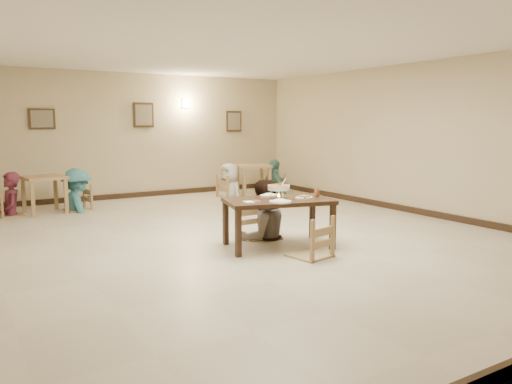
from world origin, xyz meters
TOP-DOWN VIEW (x-y plane):
  - floor at (0.00, 0.00)m, footprint 10.00×10.00m
  - ceiling at (0.00, 0.00)m, footprint 10.00×10.00m
  - wall_back at (0.00, 5.00)m, footprint 10.00×0.00m
  - wall_right at (4.00, 0.00)m, footprint 0.00×10.00m
  - baseboard_back at (0.00, 4.97)m, footprint 8.00×0.06m
  - baseboard_right at (3.97, 0.00)m, footprint 0.06×10.00m
  - picture_a at (-2.20, 4.96)m, footprint 0.55×0.04m
  - picture_b at (0.10, 4.96)m, footprint 0.50×0.04m
  - picture_c at (2.60, 4.96)m, footprint 0.45×0.04m
  - wall_sconce at (1.20, 4.96)m, footprint 0.16×0.05m
  - main_table at (0.09, -0.93)m, footprint 1.69×1.21m
  - chair_far at (0.16, -0.23)m, footprint 0.49×0.49m
  - chair_near at (0.17, -1.60)m, footprint 0.50×0.50m
  - main_diner at (0.21, -0.30)m, footprint 0.90×0.71m
  - curry_warmer at (0.09, -0.94)m, footprint 0.36×0.32m
  - rice_plate_far at (0.13, -0.63)m, footprint 0.29×0.29m
  - rice_plate_near at (-0.07, -1.22)m, footprint 0.31×0.31m
  - fried_plate at (0.43, -1.10)m, footprint 0.28×0.28m
  - chili_dish at (-0.30, -0.98)m, footprint 0.10×0.10m
  - napkin_cutlery at (-0.49, -1.07)m, footprint 0.17×0.25m
  - drink_glass at (0.71, -1.05)m, footprint 0.07×0.07m
  - bg_table_left at (-2.39, 3.82)m, footprint 0.86×0.86m
  - bg_table_right at (2.49, 3.78)m, footprint 0.93×0.93m
  - bg_chair_ll at (-3.02, 3.83)m, footprint 0.43×0.43m
  - bg_chair_lr at (-1.77, 3.81)m, footprint 0.48×0.48m
  - bg_chair_rl at (1.83, 3.80)m, footprint 0.49×0.49m
  - bg_chair_rr at (3.15, 3.82)m, footprint 0.46×0.46m
  - bg_diner_a at (-3.02, 3.83)m, footprint 0.43×0.64m
  - bg_diner_b at (-1.77, 3.81)m, footprint 0.85×1.24m
  - bg_diner_c at (1.83, 3.80)m, footprint 0.68×0.91m
  - bg_diner_d at (3.15, 3.82)m, footprint 0.44×1.03m

SIDE VIEW (x-z plane):
  - floor at x=0.00m, z-range 0.00..0.00m
  - baseboard_back at x=0.00m, z-range 0.00..0.12m
  - baseboard_right at x=3.97m, z-range 0.00..0.12m
  - bg_chair_ll at x=-3.02m, z-range 0.00..0.92m
  - bg_chair_rr at x=3.15m, z-range 0.00..0.98m
  - bg_chair_lr at x=-1.77m, z-range 0.00..1.03m
  - chair_far at x=0.16m, z-range 0.00..1.04m
  - bg_chair_rl at x=1.83m, z-range 0.00..1.05m
  - chair_near at x=0.17m, z-range 0.00..1.07m
  - bg_table_left at x=-2.39m, z-range 0.24..1.00m
  - bg_table_right at x=2.49m, z-range 0.25..1.01m
  - main_table at x=0.09m, z-range 0.28..0.99m
  - chili_dish at x=-0.30m, z-range 0.72..0.74m
  - napkin_cutlery at x=-0.49m, z-range 0.72..0.75m
  - rice_plate_far at x=0.13m, z-range 0.70..0.76m
  - rice_plate_near at x=-0.07m, z-range 0.70..0.77m
  - fried_plate at x=0.43m, z-range 0.71..0.77m
  - drink_glass at x=0.71m, z-range 0.71..0.86m
  - bg_diner_c at x=1.83m, z-range 0.00..1.68m
  - bg_diner_a at x=-3.02m, z-range 0.00..1.73m
  - bg_diner_d at x=3.15m, z-range 0.00..1.76m
  - curry_warmer at x=0.09m, z-range 0.74..1.03m
  - bg_diner_b at x=-1.77m, z-range 0.00..1.77m
  - main_diner at x=0.21m, z-range 0.00..1.86m
  - wall_back at x=0.00m, z-range -3.50..6.50m
  - wall_right at x=4.00m, z-range -3.50..6.50m
  - picture_c at x=2.60m, z-range 1.57..2.12m
  - picture_a at x=-2.20m, z-range 1.67..2.12m
  - picture_b at x=0.10m, z-range 1.70..2.30m
  - wall_sconce at x=1.20m, z-range 2.19..2.41m
  - ceiling at x=0.00m, z-range 3.00..3.00m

